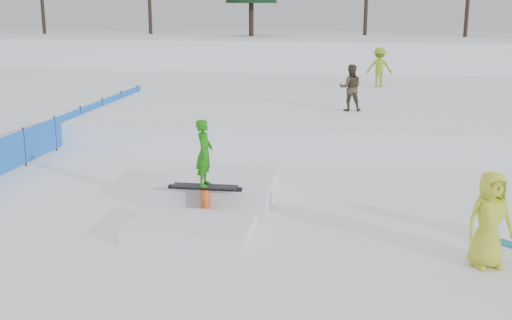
# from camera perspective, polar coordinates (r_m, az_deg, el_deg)

# --- Properties ---
(ground) EXTENTS (120.00, 120.00, 0.00)m
(ground) POSITION_cam_1_polar(r_m,az_deg,el_deg) (12.69, -3.67, -6.90)
(ground) COLOR white
(snow_berm) EXTENTS (60.00, 14.00, 2.40)m
(snow_berm) POSITION_cam_1_polar(r_m,az_deg,el_deg) (41.78, 5.42, 9.33)
(snow_berm) COLOR white
(snow_berm) RESTS_ON ground
(snow_midrise) EXTENTS (50.00, 18.00, 0.80)m
(snow_midrise) POSITION_cam_1_polar(r_m,az_deg,el_deg) (27.99, 3.50, 5.47)
(snow_midrise) COLOR white
(snow_midrise) RESTS_ON ground
(safety_fence) EXTENTS (0.05, 16.00, 1.10)m
(safety_fence) POSITION_cam_1_polar(r_m,az_deg,el_deg) (20.72, -17.41, 2.28)
(safety_fence) COLOR blue
(safety_fence) RESTS_ON ground
(walker_olive) EXTENTS (0.83, 0.67, 1.61)m
(walker_olive) POSITION_cam_1_polar(r_m,az_deg,el_deg) (22.52, 8.40, 6.38)
(walker_olive) COLOR #3F3325
(walker_olive) RESTS_ON snow_midrise
(walker_ygreen) EXTENTS (1.12, 0.65, 1.73)m
(walker_ygreen) POSITION_cam_1_polar(r_m,az_deg,el_deg) (29.20, 10.91, 8.10)
(walker_ygreen) COLOR olive
(walker_ygreen) RESTS_ON snow_midrise
(spectator_yellow) EXTENTS (0.97, 0.80, 1.71)m
(spectator_yellow) POSITION_cam_1_polar(r_m,az_deg,el_deg) (11.78, 20.05, -5.00)
(spectator_yellow) COLOR gold
(spectator_yellow) RESTS_ON ground
(jib_rail_feature) EXTENTS (2.60, 4.40, 2.11)m
(jib_rail_feature) POSITION_cam_1_polar(r_m,az_deg,el_deg) (14.37, -3.99, -3.10)
(jib_rail_feature) COLOR white
(jib_rail_feature) RESTS_ON ground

